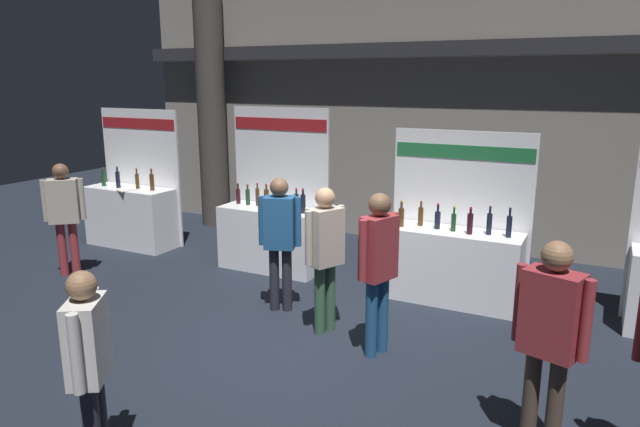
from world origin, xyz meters
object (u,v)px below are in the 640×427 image
exhibitor_booth_2 (452,258)px  visitor_0 (89,357)px  exhibitor_booth_1 (272,230)px  visitor_3 (325,247)px  exhibitor_booth_0 (132,211)px  visitor_2 (378,260)px  visitor_1 (550,329)px  visitor_5 (64,209)px  visitor_4 (280,232)px

exhibitor_booth_2 → visitor_0: 4.80m
exhibitor_booth_1 → exhibitor_booth_2: exhibitor_booth_1 is taller
exhibitor_booth_2 → visitor_3: bearing=-123.0°
exhibitor_booth_0 → visitor_0: (4.15, -4.60, 0.32)m
exhibitor_booth_2 → visitor_3: exhibitor_booth_2 is taller
visitor_2 → visitor_1: bearing=-98.8°
visitor_1 → visitor_5: bearing=-173.1°
visitor_1 → visitor_3: (-2.47, 1.20, -0.02)m
visitor_3 → visitor_5: size_ratio=1.01×
visitor_3 → visitor_5: bearing=114.2°
visitor_2 → visitor_4: (-1.51, 0.56, -0.03)m
visitor_0 → visitor_2: bearing=-54.8°
visitor_2 → visitor_4: 1.61m
exhibitor_booth_2 → visitor_3: (-1.05, -1.62, 0.44)m
exhibitor_booth_0 → visitor_1: 7.61m
exhibitor_booth_0 → visitor_2: 5.64m
exhibitor_booth_0 → visitor_2: bearing=-19.7°
exhibitor_booth_0 → visitor_1: bearing=-22.1°
visitor_0 → visitor_1: 3.38m
exhibitor_booth_0 → exhibitor_booth_1: size_ratio=0.96×
exhibitor_booth_0 → visitor_1: size_ratio=1.37×
visitor_3 → visitor_5: 4.26m
visitor_2 → exhibitor_booth_1: bearing=72.1°
visitor_0 → visitor_4: size_ratio=0.93×
visitor_5 → visitor_4: bearing=-36.0°
visitor_1 → visitor_0: bearing=-131.6°
visitor_3 → visitor_4: size_ratio=1.00×
exhibitor_booth_2 → exhibitor_booth_1: bearing=178.8°
exhibitor_booth_1 → visitor_5: size_ratio=1.46×
exhibitor_booth_1 → visitor_5: (-2.53, -1.63, 0.41)m
exhibitor_booth_0 → visitor_2: exhibitor_booth_0 is taller
exhibitor_booth_2 → visitor_2: 1.95m
visitor_4 → visitor_0: bearing=76.8°
visitor_2 → visitor_3: 0.77m
exhibitor_booth_2 → visitor_2: (-0.32, -1.86, 0.47)m
visitor_1 → visitor_5: visitor_1 is taller
visitor_3 → visitor_4: (-0.78, 0.32, -0.00)m
exhibitor_booth_1 → visitor_4: bearing=-55.0°
visitor_4 → visitor_5: (-3.48, -0.27, -0.01)m
visitor_0 → visitor_4: 3.28m
visitor_0 → visitor_5: visitor_5 is taller
exhibitor_booth_2 → visitor_3: 1.98m
exhibitor_booth_1 → exhibitor_booth_2: 2.78m
visitor_1 → visitor_5: size_ratio=1.03×
exhibitor_booth_1 → exhibitor_booth_2: size_ratio=1.11×
visitor_5 → visitor_1: bearing=-50.9°
exhibitor_booth_0 → visitor_4: bearing=-19.5°
visitor_2 → visitor_4: size_ratio=1.03×
exhibitor_booth_2 → visitor_1: bearing=-63.2°
visitor_1 → visitor_5: 6.85m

